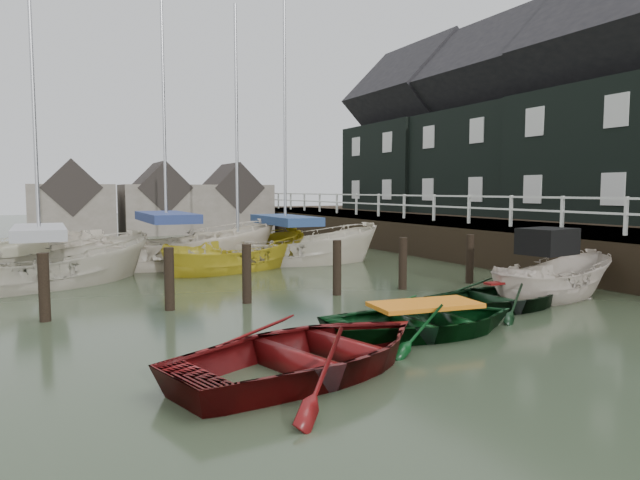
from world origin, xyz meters
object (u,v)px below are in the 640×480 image
rowboat_red (312,372)px  sailboat_c (238,268)px  sailboat_b (167,265)px  rowboat_green (425,334)px  sailboat_a (41,284)px  motorboat (551,294)px  sailboat_d (286,261)px  rowboat_dkgreen (503,308)px

rowboat_red → sailboat_c: 11.39m
sailboat_b → sailboat_c: size_ratio=1.26×
rowboat_green → sailboat_a: sailboat_a is taller
motorboat → rowboat_green: bearing=96.8°
rowboat_green → sailboat_a: bearing=41.6°
motorboat → sailboat_c: 10.03m
motorboat → sailboat_c: bearing=22.0°
sailboat_c → sailboat_d: size_ratio=0.88×
rowboat_dkgreen → sailboat_b: bearing=24.9°
sailboat_a → sailboat_d: (8.04, 1.69, -0.00)m
rowboat_dkgreen → sailboat_a: bearing=47.4°
motorboat → sailboat_d: 9.76m
sailboat_a → sailboat_b: 4.72m
rowboat_green → sailboat_d: 10.80m
sailboat_a → rowboat_green: bearing=-166.5°
sailboat_c → rowboat_red: bearing=145.5°
rowboat_green → rowboat_dkgreen: rowboat_green is taller
rowboat_dkgreen → motorboat: motorboat is taller
rowboat_green → sailboat_a: size_ratio=0.34×
motorboat → sailboat_b: sailboat_b is taller
sailboat_c → rowboat_green: bearing=160.2°
sailboat_a → sailboat_b: sailboat_b is taller
sailboat_a → sailboat_d: size_ratio=1.00×
sailboat_a → sailboat_b: bearing=-79.0°
sailboat_c → sailboat_d: sailboat_d is taller
sailboat_b → sailboat_d: sailboat_b is taller
rowboat_red → rowboat_dkgreen: size_ratio=1.18×
sailboat_c → rowboat_dkgreen: bearing=179.1°
rowboat_red → rowboat_green: rowboat_red is taller
rowboat_red → sailboat_d: (4.47, 11.81, 0.06)m
rowboat_dkgreen → sailboat_c: bearing=18.3°
rowboat_dkgreen → sailboat_c: size_ratio=0.38×
rowboat_green → motorboat: 5.16m
rowboat_dkgreen → sailboat_b: sailboat_b is taller
rowboat_dkgreen → sailboat_a: size_ratio=0.33×
rowboat_red → rowboat_dkgreen: (5.88, 2.28, 0.00)m
rowboat_green → rowboat_dkgreen: bearing=-63.1°
rowboat_red → rowboat_dkgreen: bearing=-84.7°
rowboat_green → sailboat_b: bearing=18.2°
rowboat_green → sailboat_c: bearing=8.4°
motorboat → sailboat_c: sailboat_c is taller
sailboat_b → sailboat_d: bearing=-92.4°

